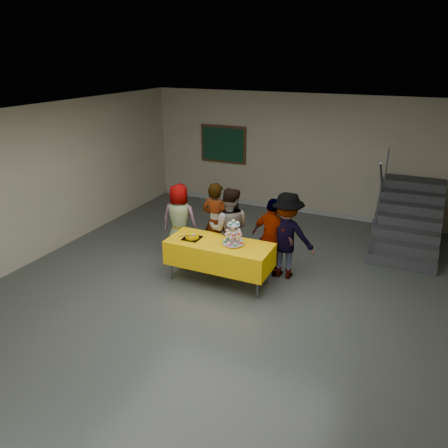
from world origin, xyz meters
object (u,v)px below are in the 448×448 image
Objects in this scene: schoolchild_c at (229,229)px; schoolchild_d at (272,238)px; noticeboard at (223,144)px; schoolchild_e at (286,236)px; bake_table at (219,253)px; cupcake_stand at (233,236)px; staircase at (408,220)px; schoolchild_b at (216,222)px; bear_cake at (192,236)px; schoolchild_a at (180,220)px.

schoolchild_d is at bearing 168.99° from schoolchild_c.
schoolchild_c reaches higher than schoolchild_d.
schoolchild_e is at bearing -50.79° from noticeboard.
bake_table is 0.46m from cupcake_stand.
schoolchild_c is 1.08m from schoolchild_e.
schoolchild_c is 4.13m from staircase.
cupcake_stand is 1.03m from schoolchild_b.
cupcake_stand is at bearing 66.35° from schoolchild_d.
schoolchild_c reaches higher than cupcake_stand.
cupcake_stand is at bearing 138.98° from schoolchild_b.
schoolchild_b is at bearing -67.65° from noticeboard.
bear_cake is 0.15× the size of staircase.
schoolchild_a is 1.99m from schoolchild_d.
bear_cake is 1.04m from schoolchild_a.
bear_cake is 0.77m from schoolchild_c.
schoolchild_c is at bearing -63.81° from noticeboard.
schoolchild_a is 1.15× the size of noticeboard.
schoolchild_d is at bearing -179.44° from schoolchild_b.
bake_table is 1.43m from schoolchild_a.
cupcake_stand is (0.26, 0.02, 0.38)m from bake_table.
cupcake_stand is 1.65m from schoolchild_a.
schoolchild_d is at bearing 28.58° from bear_cake.
schoolchild_a reaches higher than bake_table.
bake_table is 1.27× the size of schoolchild_d.
noticeboard is at bearing -53.35° from schoolchild_e.
staircase is at bearing -114.11° from schoolchild_d.
schoolchild_e reaches higher than cupcake_stand.
bake_table is 1.02m from schoolchild_d.
cupcake_stand is 4.33m from staircase.
schoolchild_d is at bearing -53.67° from noticeboard.
bear_cake is 0.24× the size of schoolchild_d.
schoolchild_c is at bearing -137.12° from staircase.
staircase is (2.70, 3.35, -0.45)m from cupcake_stand.
schoolchild_b is at bearing -5.17° from schoolchild_e.
noticeboard is at bearing -38.82° from schoolchild_d.
schoolchild_c is at bearing 162.68° from schoolchild_a.
cupcake_stand is 0.30× the size of schoolchild_d.
schoolchild_e is at bearing 169.61° from schoolchild_a.
schoolchild_d is at bearing 40.61° from bake_table.
bake_table is at bearing 78.86° from schoolchild_c.
staircase is at bearing -157.69° from schoolchild_a.
schoolchild_c is at bearing 20.88° from schoolchild_d.
staircase is at bearing 51.13° from cupcake_stand.
schoolchild_a is 2.23m from schoolchild_e.
schoolchild_e is at bearing -176.57° from schoolchild_b.
schoolchild_b is 1.24× the size of noticeboard.
schoolchild_b is 1.21m from schoolchild_d.
schoolchild_a is at bearing -2.83° from schoolchild_e.
bake_table is 0.92m from schoolchild_b.
schoolchild_b is at bearing 84.02° from bear_cake.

